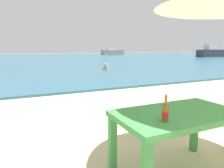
# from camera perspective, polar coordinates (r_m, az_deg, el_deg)

# --- Properties ---
(sea_water) EXTENTS (120.00, 50.00, 0.08)m
(sea_water) POSITION_cam_1_polar(r_m,az_deg,el_deg) (31.56, -20.54, 6.69)
(sea_water) COLOR #2D6075
(sea_water) RESTS_ON ground_plane
(picnic_table_green) EXTENTS (1.40, 0.80, 0.76)m
(picnic_table_green) POSITION_cam_1_polar(r_m,az_deg,el_deg) (2.43, 17.76, -9.86)
(picnic_table_green) COLOR #3D8C42
(picnic_table_green) RESTS_ON ground_plane
(beer_bottle_amber) EXTENTS (0.07, 0.07, 0.26)m
(beer_bottle_amber) POSITION_cam_1_polar(r_m,az_deg,el_deg) (2.04, 14.56, -7.45)
(beer_bottle_amber) COLOR brown
(beer_bottle_amber) RESTS_ON picnic_table_green
(swimmer_person) EXTENTS (0.34, 0.34, 0.41)m
(swimmer_person) POSITION_cam_1_polar(r_m,az_deg,el_deg) (13.40, -1.72, 4.68)
(swimmer_person) COLOR tan
(swimmer_person) RESTS_ON sea_water
(boat_ferry) EXTENTS (4.90, 1.34, 1.78)m
(boat_ferry) POSITION_cam_1_polar(r_m,az_deg,el_deg) (45.05, 0.09, 8.94)
(boat_ferry) COLOR gray
(boat_ferry) RESTS_ON sea_water
(boat_sailboat) EXTENTS (5.57, 1.52, 2.02)m
(boat_sailboat) POSITION_cam_1_polar(r_m,az_deg,el_deg) (37.75, 25.87, 7.92)
(boat_sailboat) COLOR #38383F
(boat_sailboat) RESTS_ON sea_water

